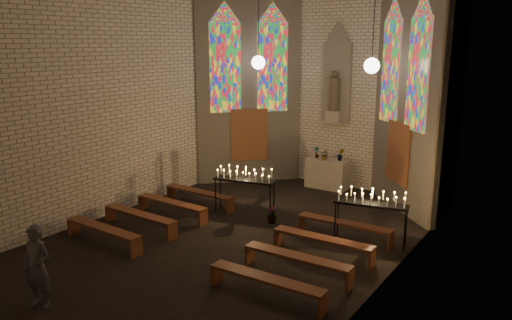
# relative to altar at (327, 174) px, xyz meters

# --- Properties ---
(floor) EXTENTS (12.00, 12.00, 0.00)m
(floor) POSITION_rel_altar_xyz_m (0.00, -5.45, -0.50)
(floor) COLOR black
(floor) RESTS_ON ground
(room) EXTENTS (8.22, 12.43, 7.00)m
(room) POSITION_rel_altar_xyz_m (-0.00, -2.08, 3.22)
(room) COLOR #F1E1CA
(room) RESTS_ON ground
(altar) EXTENTS (1.40, 0.60, 1.00)m
(altar) POSITION_rel_altar_xyz_m (0.00, 0.00, 0.00)
(altar) COLOR #C1B19D
(altar) RESTS_ON ground
(flower_vase_left) EXTENTS (0.23, 0.17, 0.41)m
(flower_vase_left) POSITION_rel_altar_xyz_m (-0.38, -0.06, 0.71)
(flower_vase_left) COLOR #4C723F
(flower_vase_left) RESTS_ON altar
(flower_vase_center) EXTENTS (0.33, 0.29, 0.35)m
(flower_vase_center) POSITION_rel_altar_xyz_m (-0.06, -0.08, 0.67)
(flower_vase_center) COLOR #4C723F
(flower_vase_center) RESTS_ON altar
(flower_vase_right) EXTENTS (0.28, 0.25, 0.41)m
(flower_vase_right) POSITION_rel_altar_xyz_m (0.44, 0.07, 0.70)
(flower_vase_right) COLOR #4C723F
(flower_vase_right) RESTS_ON altar
(aisle_flower_pot) EXTENTS (0.36, 0.36, 0.48)m
(aisle_flower_pot) POSITION_rel_altar_xyz_m (0.24, -3.87, -0.26)
(aisle_flower_pot) COLOR #4C723F
(aisle_flower_pot) RESTS_ON ground
(votive_stand_left) EXTENTS (1.83, 0.81, 1.31)m
(votive_stand_left) POSITION_rel_altar_xyz_m (-0.78, -3.73, 0.62)
(votive_stand_left) COLOR black
(votive_stand_left) RESTS_ON ground
(votive_stand_right) EXTENTS (1.83, 0.79, 1.31)m
(votive_stand_right) POSITION_rel_altar_xyz_m (3.00, -3.75, 0.62)
(votive_stand_right) COLOR black
(votive_stand_right) RESTS_ON ground
(pew_left_0) EXTENTS (2.45, 0.41, 0.47)m
(pew_left_0) POSITION_rel_altar_xyz_m (-2.37, -3.86, -0.12)
(pew_left_0) COLOR brown
(pew_left_0) RESTS_ON ground
(pew_right_0) EXTENTS (2.45, 0.41, 0.47)m
(pew_right_0) POSITION_rel_altar_xyz_m (2.37, -3.86, -0.12)
(pew_right_0) COLOR brown
(pew_right_0) RESTS_ON ground
(pew_left_1) EXTENTS (2.45, 0.41, 0.47)m
(pew_left_1) POSITION_rel_altar_xyz_m (-2.37, -5.06, -0.12)
(pew_left_1) COLOR brown
(pew_left_1) RESTS_ON ground
(pew_right_1) EXTENTS (2.45, 0.41, 0.47)m
(pew_right_1) POSITION_rel_altar_xyz_m (2.37, -5.06, -0.12)
(pew_right_1) COLOR brown
(pew_right_1) RESTS_ON ground
(pew_left_2) EXTENTS (2.45, 0.41, 0.47)m
(pew_left_2) POSITION_rel_altar_xyz_m (-2.37, -6.26, -0.12)
(pew_left_2) COLOR brown
(pew_left_2) RESTS_ON ground
(pew_right_2) EXTENTS (2.45, 0.41, 0.47)m
(pew_right_2) POSITION_rel_altar_xyz_m (2.37, -6.26, -0.12)
(pew_right_2) COLOR brown
(pew_right_2) RESTS_ON ground
(pew_left_3) EXTENTS (2.45, 0.41, 0.47)m
(pew_left_3) POSITION_rel_altar_xyz_m (-2.37, -7.46, -0.12)
(pew_left_3) COLOR brown
(pew_left_3) RESTS_ON ground
(pew_right_3) EXTENTS (2.45, 0.41, 0.47)m
(pew_right_3) POSITION_rel_altar_xyz_m (2.37, -7.46, -0.12)
(pew_right_3) COLOR brown
(pew_right_3) RESTS_ON ground
(visitor) EXTENTS (0.66, 0.52, 1.60)m
(visitor) POSITION_rel_altar_xyz_m (-1.02, -10.04, 0.30)
(visitor) COLOR #46454E
(visitor) RESTS_ON ground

